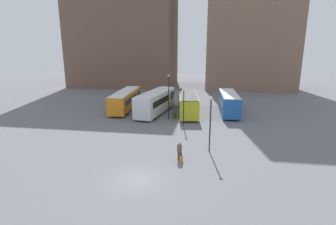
# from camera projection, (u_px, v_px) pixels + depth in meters

# --- Properties ---
(ground_plane) EXTENTS (160.00, 160.00, 0.00)m
(ground_plane) POSITION_uv_depth(u_px,v_px,m) (137.00, 180.00, 19.45)
(ground_plane) COLOR slate
(building_block_left) EXTENTS (25.35, 16.64, 29.96)m
(building_block_left) POSITION_uv_depth(u_px,v_px,m) (124.00, 26.00, 66.24)
(building_block_left) COLOR brown
(building_block_left) RESTS_ON ground_plane
(building_block_right) EXTENTS (20.07, 14.86, 36.13)m
(building_block_right) POSITION_uv_depth(u_px,v_px,m) (252.00, 10.00, 60.81)
(building_block_right) COLOR #7F604C
(building_block_right) RESTS_ON ground_plane
(bus_0) EXTENTS (3.14, 11.67, 2.91)m
(bus_0) POSITION_uv_depth(u_px,v_px,m) (126.00, 99.00, 41.58)
(bus_0) COLOR orange
(bus_0) RESTS_ON ground_plane
(bus_1) EXTENTS (4.23, 11.22, 3.27)m
(bus_1) POSITION_uv_depth(u_px,v_px,m) (156.00, 101.00, 39.05)
(bus_1) COLOR silver
(bus_1) RESTS_ON ground_plane
(bus_2) EXTENTS (3.93, 10.91, 2.93)m
(bus_2) POSITION_uv_depth(u_px,v_px,m) (188.00, 103.00, 38.95)
(bus_2) COLOR gold
(bus_2) RESTS_ON ground_plane
(bus_3) EXTENTS (2.81, 9.82, 3.04)m
(bus_3) POSITION_uv_depth(u_px,v_px,m) (229.00, 102.00, 39.13)
(bus_3) COLOR #1E56A3
(bus_3) RESTS_ON ground_plane
(traveler) EXTENTS (0.45, 0.45, 1.67)m
(traveler) POSITION_uv_depth(u_px,v_px,m) (179.00, 149.00, 22.76)
(traveler) COLOR #4C3828
(traveler) RESTS_ON ground_plane
(suitcase) EXTENTS (0.26, 0.34, 0.93)m
(suitcase) POSITION_uv_depth(u_px,v_px,m) (181.00, 158.00, 22.44)
(suitcase) COLOR #B27A1E
(suitcase) RESTS_ON ground_plane
(lamp_post_0) EXTENTS (0.28, 0.28, 6.13)m
(lamp_post_0) POSITION_uv_depth(u_px,v_px,m) (169.00, 94.00, 35.04)
(lamp_post_0) COLOR black
(lamp_post_0) RESTS_ON ground_plane
(lamp_post_1) EXTENTS (0.28, 0.28, 4.72)m
(lamp_post_1) POSITION_uv_depth(u_px,v_px,m) (184.00, 104.00, 32.21)
(lamp_post_1) COLOR black
(lamp_post_1) RESTS_ON ground_plane
(lamp_post_2) EXTENTS (0.28, 0.28, 5.27)m
(lamp_post_2) POSITION_uv_depth(u_px,v_px,m) (210.00, 120.00, 24.10)
(lamp_post_2) COLOR black
(lamp_post_2) RESTS_ON ground_plane
(trash_bin) EXTENTS (0.52, 0.52, 0.85)m
(trash_bin) POSITION_uv_depth(u_px,v_px,m) (174.00, 115.00, 36.56)
(trash_bin) COLOR #285633
(trash_bin) RESTS_ON ground_plane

